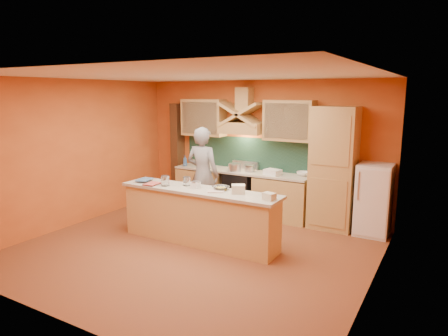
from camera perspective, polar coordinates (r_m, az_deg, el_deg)
The scene contains 36 objects.
floor at distance 6.74m, azimuth -4.22°, elevation -11.46°, with size 5.50×5.00×0.01m, color brown.
ceiling at distance 6.25m, azimuth -4.58°, elevation 13.07°, with size 5.50×5.00×0.01m, color white.
wall_back at distance 8.50m, azimuth 5.16°, elevation 2.95°, with size 5.50×0.02×2.80m, color #CB6027.
wall_front at distance 4.56m, azimuth -22.46°, elevation -4.57°, with size 5.50×0.02×2.80m, color #CB6027.
wall_left at distance 8.20m, azimuth -20.49°, elevation 2.03°, with size 0.02×5.00×2.80m, color #CB6027.
wall_right at distance 5.33m, azimuth 20.87°, elevation -2.33°, with size 0.02×5.00×2.80m, color #CB6027.
base_cabinet_left at distance 9.01m, azimuth -2.99°, elevation -2.85°, with size 1.10×0.60×0.86m, color tan.
base_cabinet_right at distance 8.17m, azimuth 8.31°, elevation -4.38°, with size 1.10×0.60×0.86m, color tan.
counter_top at distance 8.45m, azimuth 2.40°, elevation -0.51°, with size 3.00×0.62×0.04m, color #BCB39F.
stove at distance 8.54m, azimuth 2.37°, elevation -3.47°, with size 0.60×0.58×0.90m, color black.
backsplash at distance 8.64m, azimuth 3.29°, elevation 2.09°, with size 3.00×0.03×0.70m, color #18362C.
range_hood at distance 8.36m, azimuth 2.61°, elevation 5.75°, with size 0.92×0.50×0.24m, color tan.
hood_chimney at distance 8.42m, azimuth 2.96°, elevation 9.73°, with size 0.30×0.30×0.50m, color tan.
upper_cabinet_left at distance 8.91m, azimuth -2.92°, elevation 7.21°, with size 1.00×0.35×0.80m, color tan.
upper_cabinet_right at distance 8.01m, azimuth 9.28°, elevation 6.70°, with size 1.00×0.35×0.80m, color tan.
pantry_column at distance 7.71m, azimuth 15.36°, elevation -0.07°, with size 0.80×0.60×2.30m, color tan.
fridge at distance 7.67m, azimuth 20.61°, elevation -4.26°, with size 0.58×0.60×1.30m, color white.
trim_column_left at distance 9.45m, azimuth -6.62°, elevation 2.16°, with size 0.20×0.30×2.30m, color #472816.
island_body at distance 6.87m, azimuth -3.55°, elevation -7.10°, with size 2.80×0.55×0.88m, color #E1BA73.
island_top at distance 6.74m, azimuth -3.60°, elevation -3.21°, with size 2.90×0.62×0.05m, color #BCB39F.
person at distance 7.89m, azimuth -3.05°, elevation -0.97°, with size 0.69×0.45×1.89m, color gray.
pot_large at distance 8.36m, azimuth 1.52°, elevation -0.01°, with size 0.27×0.27×0.17m, color silver.
pot_small at distance 8.35m, azimuth 3.64°, elevation -0.19°, with size 0.20×0.20×0.13m, color silver.
soap_bottle_a at distance 8.78m, azimuth -2.13°, elevation 0.62°, with size 0.08×0.08×0.17m, color silver.
soap_bottle_b at distance 8.99m, azimuth -5.59°, elevation 1.04°, with size 0.09×0.09×0.24m, color #33568C.
bowl_back at distance 8.06m, azimuth 11.25°, elevation -0.81°, with size 0.26×0.26×0.08m, color white.
dish_rack at distance 8.05m, azimuth 6.97°, elevation -0.58°, with size 0.31×0.24×0.11m, color white.
book_lower at distance 7.20m, azimuth -10.94°, elevation -2.16°, with size 0.22×0.30×0.03m, color #BE4B44.
book_upper at distance 7.47m, azimuth -12.04°, elevation -1.59°, with size 0.23×0.31×0.02m, color #436794.
jar_large at distance 7.01m, azimuth -8.39°, elevation -1.81°, with size 0.14×0.14×0.18m, color white.
jar_small at distance 6.98m, azimuth -5.33°, elevation -1.90°, with size 0.13×0.13×0.15m, color white.
kitchen_scale at distance 6.78m, azimuth -4.09°, elevation -2.46°, with size 0.13×0.13×0.11m, color white.
mixing_bowl at distance 6.66m, azimuth -0.44°, elevation -2.87°, with size 0.26×0.26×0.06m, color silver.
cloth at distance 6.54m, azimuth -1.14°, elevation -3.33°, with size 0.27×0.20×0.02m, color beige.
grocery_bag_a at distance 6.42m, azimuth 2.06°, elevation -3.03°, with size 0.21×0.17×0.14m, color beige.
grocery_bag_b at distance 6.07m, azimuth 6.47°, elevation -4.05°, with size 0.18×0.14×0.11m, color beige.
Camera 1 is at (3.53, -5.15, 2.53)m, focal length 32.00 mm.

